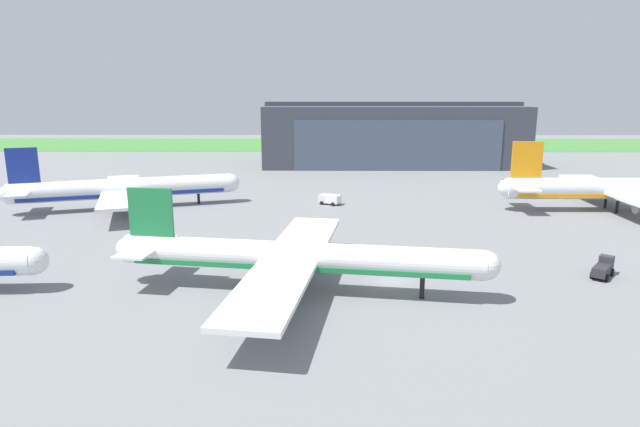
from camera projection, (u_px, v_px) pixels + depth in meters
name	position (u px, v px, depth m)	size (l,w,h in m)	color
ground_plane	(391.00, 282.00, 67.68)	(440.00, 440.00, 0.00)	slate
grass_field_strip	(344.00, 144.00, 233.69)	(440.00, 56.00, 0.08)	#438539
maintenance_hangar	(392.00, 135.00, 171.41)	(79.54, 30.27, 19.60)	#383D47
airliner_near_right	(296.00, 258.00, 63.59)	(45.37, 40.53, 11.98)	white
airliner_far_right	(622.00, 189.00, 106.15)	(49.28, 37.80, 13.67)	silver
airliner_far_left	(125.00, 189.00, 108.38)	(43.65, 37.60, 12.78)	white
ops_van	(603.00, 268.00, 69.22)	(4.21, 4.65, 2.45)	#2D2D33
pushback_tractor	(330.00, 199.00, 112.60)	(4.87, 3.98, 2.04)	silver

